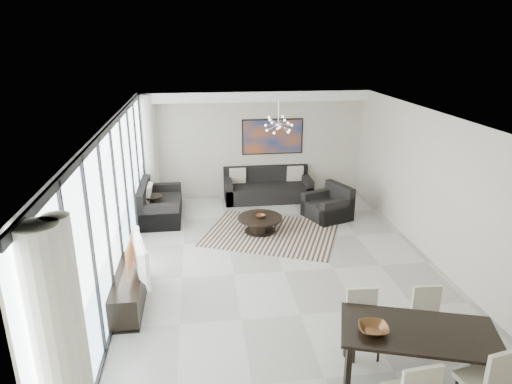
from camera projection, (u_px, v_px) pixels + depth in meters
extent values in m
cube|color=#A8A39B|center=(284.00, 271.00, 8.68)|extent=(6.00, 9.00, 0.02)
cube|color=white|center=(287.00, 121.00, 7.74)|extent=(6.00, 9.00, 0.02)
cube|color=beige|center=(254.00, 144.00, 12.42)|extent=(6.00, 0.02, 2.90)
cube|color=beige|center=(382.00, 373.00, 4.00)|extent=(6.00, 0.02, 2.90)
cube|color=beige|center=(442.00, 193.00, 8.57)|extent=(0.02, 9.00, 2.90)
cube|color=white|center=(115.00, 208.00, 7.85)|extent=(0.01, 8.95, 2.85)
cube|color=black|center=(109.00, 127.00, 7.40)|extent=(0.04, 8.95, 0.10)
cube|color=black|center=(125.00, 280.00, 8.31)|extent=(0.04, 8.95, 0.06)
cube|color=black|center=(49.00, 365.00, 4.10)|extent=(0.04, 0.05, 2.88)
cube|color=black|center=(76.00, 304.00, 5.04)|extent=(0.04, 0.05, 2.88)
cube|color=black|center=(94.00, 262.00, 5.98)|extent=(0.04, 0.05, 2.88)
cube|color=black|center=(108.00, 231.00, 6.91)|extent=(0.04, 0.05, 2.88)
cube|color=black|center=(118.00, 208.00, 7.85)|extent=(0.04, 0.05, 2.88)
cube|color=black|center=(126.00, 189.00, 8.79)|extent=(0.04, 0.05, 2.88)
cube|color=black|center=(132.00, 174.00, 9.73)|extent=(0.04, 0.05, 2.88)
cube|color=black|center=(138.00, 162.00, 10.66)|extent=(0.04, 0.05, 2.88)
cube|color=black|center=(142.00, 152.00, 11.60)|extent=(0.04, 0.05, 2.88)
cylinder|color=white|center=(60.00, 375.00, 3.98)|extent=(0.36, 0.36, 2.85)
cylinder|color=white|center=(148.00, 150.00, 11.76)|extent=(0.36, 0.36, 2.85)
cube|color=white|center=(255.00, 96.00, 11.81)|extent=(5.98, 0.40, 0.26)
cube|color=#A34616|center=(273.00, 137.00, 12.40)|extent=(1.68, 0.04, 0.98)
cylinder|color=silver|center=(279.00, 112.00, 10.21)|extent=(0.02, 0.02, 0.55)
sphere|color=silver|center=(278.00, 125.00, 10.30)|extent=(0.12, 0.12, 0.12)
cube|color=black|center=(272.00, 233.00, 10.36)|extent=(3.47, 3.12, 0.01)
cylinder|color=black|center=(260.00, 218.00, 10.34)|extent=(1.02, 1.02, 0.04)
cylinder|color=black|center=(260.00, 225.00, 10.40)|extent=(0.45, 0.45, 0.32)
cylinder|color=black|center=(260.00, 231.00, 10.45)|extent=(0.72, 0.72, 0.03)
imported|color=brown|center=(261.00, 216.00, 10.29)|extent=(0.25, 0.25, 0.07)
cube|color=black|center=(268.00, 192.00, 12.42)|extent=(2.34, 0.96, 0.43)
cube|color=black|center=(266.00, 173.00, 12.64)|extent=(2.34, 0.19, 0.43)
cube|color=black|center=(228.00, 191.00, 12.26)|extent=(0.19, 0.96, 0.62)
cube|color=black|center=(306.00, 187.00, 12.52)|extent=(0.19, 0.96, 0.62)
cube|color=black|center=(161.00, 210.00, 11.17)|extent=(0.99, 1.75, 0.44)
cube|color=black|center=(143.00, 193.00, 10.97)|extent=(0.20, 1.75, 0.44)
cube|color=black|center=(158.00, 218.00, 10.40)|extent=(0.99, 0.20, 0.63)
cube|color=black|center=(162.00, 195.00, 11.86)|extent=(0.99, 0.20, 0.63)
cube|color=black|center=(327.00, 210.00, 11.17)|extent=(1.20, 1.23, 0.41)
cube|color=black|center=(340.00, 192.00, 11.21)|extent=(0.52, 0.96, 0.41)
cube|color=black|center=(318.00, 202.00, 11.47)|extent=(0.92, 0.50, 0.59)
cube|color=black|center=(337.00, 212.00, 10.82)|extent=(0.92, 0.50, 0.59)
cylinder|color=black|center=(153.00, 197.00, 10.97)|extent=(0.44, 0.44, 0.04)
cylinder|color=black|center=(154.00, 208.00, 11.07)|extent=(0.06, 0.06, 0.55)
cylinder|color=black|center=(155.00, 218.00, 11.15)|extent=(0.31, 0.31, 0.03)
cube|color=black|center=(129.00, 289.00, 7.58)|extent=(0.48, 1.72, 0.54)
imported|color=gray|center=(135.00, 258.00, 7.33)|extent=(0.41, 1.13, 0.65)
cube|color=black|center=(419.00, 332.00, 5.66)|extent=(2.10, 1.49, 0.04)
cube|color=black|center=(348.00, 370.00, 5.59)|extent=(0.07, 0.07, 0.75)
cube|color=black|center=(347.00, 333.00, 6.27)|extent=(0.07, 0.07, 0.75)
cube|color=black|center=(478.00, 348.00, 5.99)|extent=(0.07, 0.07, 0.75)
cube|color=beige|center=(484.00, 383.00, 5.21)|extent=(0.59, 0.59, 0.07)
cube|color=beige|center=(504.00, 375.00, 4.92)|extent=(0.50, 0.15, 0.61)
cube|color=beige|center=(364.00, 328.00, 6.30)|extent=(0.46, 0.46, 0.06)
cube|color=beige|center=(362.00, 305.00, 6.39)|extent=(0.44, 0.07, 0.53)
cylinder|color=black|center=(379.00, 349.00, 6.22)|extent=(0.04, 0.04, 0.41)
cylinder|color=black|center=(348.00, 335.00, 6.52)|extent=(0.04, 0.04, 0.41)
cube|color=beige|center=(430.00, 323.00, 6.43)|extent=(0.43, 0.43, 0.05)
cube|color=beige|center=(426.00, 302.00, 6.53)|extent=(0.42, 0.06, 0.50)
cylinder|color=black|center=(444.00, 343.00, 6.37)|extent=(0.04, 0.04, 0.39)
cylinder|color=black|center=(412.00, 330.00, 6.65)|extent=(0.04, 0.04, 0.39)
imported|color=brown|center=(373.00, 329.00, 5.61)|extent=(0.42, 0.42, 0.09)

